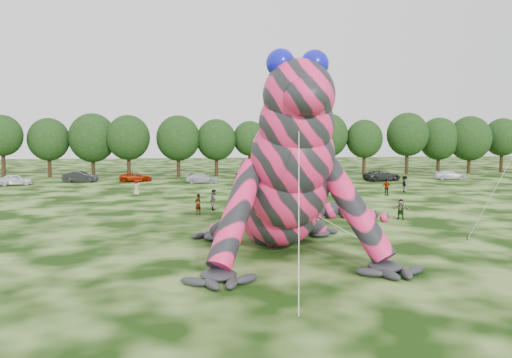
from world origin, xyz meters
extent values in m
plane|color=#16330A|center=(0.00, 0.00, 0.00)|extent=(240.00, 240.00, 0.00)
cylinder|color=#382314|center=(8.63, 7.47, 0.12)|extent=(0.08, 0.08, 0.24)
imported|color=silver|center=(-30.64, 46.50, 0.73)|extent=(4.50, 2.38, 1.46)
imported|color=black|center=(-23.23, 49.68, 0.75)|extent=(4.68, 1.97, 1.51)
imported|color=#9C1C02|center=(-15.83, 49.83, 0.63)|extent=(4.73, 2.62, 1.25)
imported|color=#B3B7BE|center=(-6.69, 46.14, 0.65)|extent=(4.74, 2.66, 1.30)
imported|color=#101C4E|center=(0.23, 48.80, 0.76)|extent=(4.54, 2.05, 1.51)
imported|color=silver|center=(8.27, 46.71, 0.66)|extent=(4.12, 1.71, 1.33)
imported|color=#252628|center=(18.57, 46.24, 0.74)|extent=(5.67, 3.39, 1.48)
imported|color=silver|center=(29.07, 46.88, 0.67)|extent=(4.82, 2.53, 1.33)
imported|color=gray|center=(-6.29, 21.94, 0.90)|extent=(0.73, 0.91, 1.79)
imported|color=gray|center=(-7.73, 19.48, 0.85)|extent=(0.74, 0.72, 1.71)
imported|color=gray|center=(12.57, 29.97, 0.88)|extent=(1.08, 0.56, 1.76)
imported|color=gray|center=(-14.07, 33.35, 0.87)|extent=(0.88, 0.60, 1.75)
imported|color=gray|center=(15.72, 32.44, 0.92)|extent=(1.29, 1.34, 1.84)
imported|color=gray|center=(7.70, 15.25, 0.78)|extent=(1.47, 1.13, 1.55)
camera|label=1|loc=(-8.35, -20.91, 6.49)|focal=35.00mm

